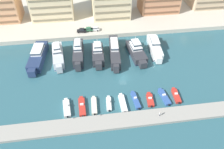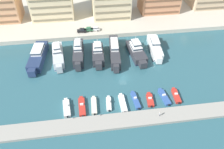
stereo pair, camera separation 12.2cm
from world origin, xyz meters
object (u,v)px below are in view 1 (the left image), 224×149
car_green_left (88,29)px  pedestrian_near_edge (160,114)px  motorboat_red_far_right (176,96)px  yacht_navy_far_left (38,56)px  motorboat_white_center (123,103)px  motorboat_cream_mid_left (94,106)px  yacht_silver_left (58,55)px  motorboat_red_left (82,107)px  car_white_mid_left (95,29)px  yacht_charcoal_center_left (98,54)px  motorboat_blue_right (164,97)px  yacht_charcoal_center_right (136,51)px  motorboat_red_mid_right (150,100)px  car_black_far_left (82,30)px  motorboat_white_far_left (67,108)px  yacht_charcoal_center (115,51)px  motorboat_white_center_left (109,104)px  yacht_white_mid_right (155,47)px  yacht_charcoal_mid_left (78,52)px  motorboat_blue_center_right (136,100)px

car_green_left → pedestrian_near_edge: 53.90m
motorboat_red_far_right → pedestrian_near_edge: pedestrian_near_edge is taller
yacht_navy_far_left → pedestrian_near_edge: 51.98m
motorboat_white_center → car_green_left: (-8.21, 44.05, 2.41)m
yacht_navy_far_left → motorboat_cream_mid_left: (20.05, -27.26, -1.41)m
yacht_silver_left → motorboat_cream_mid_left: bearing=-65.3°
motorboat_red_left → car_white_mid_left: bearing=80.1°
motorboat_red_left → motorboat_white_center: motorboat_red_left is taller
motorboat_red_far_right → car_white_mid_left: 49.11m
yacht_charcoal_center_left → motorboat_blue_right: 31.36m
yacht_charcoal_center_right → yacht_charcoal_center_left: bearing=180.0°
yacht_silver_left → motorboat_red_mid_right: yacht_silver_left is taller
motorboat_blue_right → car_black_far_left: (-25.26, 42.62, 2.42)m
yacht_silver_left → pedestrian_near_edge: bearing=-46.9°
car_black_far_left → yacht_charcoal_center_right: bearing=-40.4°
motorboat_white_far_left → yacht_navy_far_left: bearing=113.0°
motorboat_red_left → motorboat_white_center: (12.87, -0.41, 0.01)m
motorboat_cream_mid_left → yacht_charcoal_center_right: bearing=52.6°
yacht_charcoal_center → motorboat_white_far_left: size_ratio=2.88×
yacht_charcoal_center_left → pedestrian_near_edge: bearing=-64.1°
yacht_navy_far_left → car_white_mid_left: size_ratio=5.04×
motorboat_red_left → motorboat_red_far_right: (30.84, 0.41, 0.03)m
motorboat_white_center → yacht_charcoal_center_left: bearing=102.5°
motorboat_white_center_left → car_white_mid_left: (-0.83, 43.57, 2.42)m
motorboat_red_left → motorboat_white_center_left: bearing=0.3°
yacht_white_mid_right → motorboat_red_far_right: (-0.33, -26.59, -1.41)m
yacht_charcoal_center_left → motorboat_red_far_right: size_ratio=2.20×
motorboat_white_far_left → pedestrian_near_edge: 28.48m
yacht_charcoal_mid_left → motorboat_red_mid_right: bearing=-50.3°
yacht_silver_left → yacht_white_mid_right: yacht_silver_left is taller
motorboat_cream_mid_left → car_black_far_left: bearing=92.9°
yacht_charcoal_center_right → yacht_silver_left: bearing=177.6°
yacht_silver_left → car_green_left: size_ratio=4.23×
yacht_white_mid_right → yacht_charcoal_center_right: bearing=-165.6°
car_green_left → motorboat_white_center_left: bearing=-85.0°
yacht_charcoal_center_right → car_green_left: size_ratio=4.21×
motorboat_white_center → motorboat_white_far_left: bearing=178.6°
pedestrian_near_edge → motorboat_red_left: bearing=162.7°
yacht_charcoal_mid_left → motorboat_white_center_left: yacht_charcoal_mid_left is taller
yacht_charcoal_mid_left → yacht_charcoal_center_right: bearing=-4.1°
motorboat_white_center → motorboat_blue_center_right: (4.32, 0.70, 0.02)m
car_green_left → yacht_silver_left: bearing=-126.7°
car_green_left → car_white_mid_left: 2.97m
yacht_charcoal_center → yacht_charcoal_center_left: bearing=-173.1°
car_green_left → motorboat_white_center: bearing=-79.4°
motorboat_cream_mid_left → yacht_silver_left: bearing=114.7°
motorboat_cream_mid_left → motorboat_white_center_left: 4.69m
motorboat_blue_center_right → motorboat_white_center_left: bearing=-178.4°
yacht_charcoal_mid_left → motorboat_blue_center_right: size_ratio=2.32×
yacht_charcoal_mid_left → yacht_navy_far_left: bearing=177.9°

